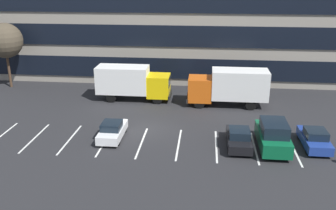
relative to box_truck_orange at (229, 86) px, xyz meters
name	(u,v)px	position (x,y,z in m)	size (l,w,h in m)	color
ground_plane	(147,129)	(-6.91, -6.47, -1.98)	(120.00, 120.00, 0.00)	#262628
office_building	(169,16)	(-6.91, 11.48, 5.22)	(41.03, 10.73, 14.40)	gray
lot_markings	(142,142)	(-6.91, -9.09, -1.98)	(22.54, 5.40, 0.01)	silver
box_truck_orange	(229,86)	(0.00, 0.00, 0.00)	(7.60, 2.52, 3.52)	#D85914
box_truck_yellow	(132,81)	(-9.51, 0.79, -0.07)	(7.34, 2.43, 3.40)	yellow
sedan_navy	(314,139)	(5.78, -8.57, -1.31)	(1.67, 4.00, 1.43)	navy
sedan_black	(239,138)	(0.30, -9.04, -1.30)	(1.68, 4.02, 1.44)	black
suv_forest	(273,135)	(2.70, -9.11, -0.94)	(2.02, 4.76, 2.15)	#0C5933
sedan_white	(112,130)	(-9.27, -8.56, -1.33)	(1.62, 3.88, 1.39)	white
bare_tree	(5,41)	(-23.91, 3.83, 3.21)	(3.79, 3.79, 7.10)	#473323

